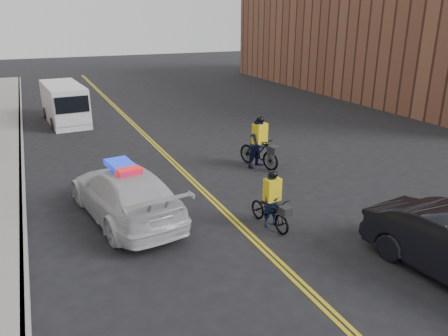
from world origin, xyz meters
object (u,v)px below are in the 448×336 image
cargo_van (65,104)px  cyclist_far (260,147)px  police_cruiser (125,193)px  cyclist_near (272,207)px

cargo_van → cyclist_far: 13.38m
police_cruiser → cyclist_far: cyclist_far is taller
police_cruiser → cyclist_near: size_ratio=3.11×
cargo_van → police_cruiser: bearing=-92.3°
police_cruiser → cargo_van: bearing=-96.9°
police_cruiser → cyclist_far: bearing=-166.4°
cargo_van → cyclist_far: cargo_van is taller
police_cruiser → cyclist_near: 4.56m
cargo_van → cyclist_near: bearing=-79.5°
cargo_van → cyclist_near: (4.36, -16.56, -0.47)m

